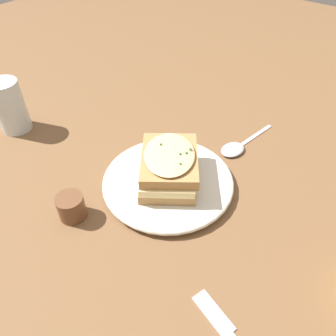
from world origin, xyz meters
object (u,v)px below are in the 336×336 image
object	(u,v)px
dinner_plate	(168,182)
fork	(230,334)
sandwich	(169,166)
spoon	(236,148)
condiment_pot	(71,207)
water_glass	(10,106)

from	to	relation	value
dinner_plate	fork	size ratio (longest dim) A/B	1.42
dinner_plate	fork	distance (m)	0.27
fork	sandwich	bearing A→B (deg)	71.42
sandwich	spoon	size ratio (longest dim) A/B	1.01
spoon	condiment_pot	size ratio (longest dim) A/B	3.55
dinner_plate	sandwich	distance (m)	0.04
dinner_plate	sandwich	xyz separation A→B (m)	(0.00, 0.00, 0.04)
sandwich	fork	size ratio (longest dim) A/B	0.97
fork	condiment_pot	distance (m)	0.30
sandwich	spoon	world-z (taller)	sandwich
dinner_plate	condiment_pot	world-z (taller)	condiment_pot
condiment_pot	spoon	bearing A→B (deg)	-22.59
dinner_plate	spoon	world-z (taller)	dinner_plate
dinner_plate	condiment_pot	bearing A→B (deg)	151.13
water_glass	condiment_pot	xyz separation A→B (m)	(-0.09, -0.29, -0.03)
dinner_plate	fork	world-z (taller)	dinner_plate
water_glass	spoon	distance (m)	0.48
fork	condiment_pot	bearing A→B (deg)	106.23
dinner_plate	sandwich	bearing A→B (deg)	2.39
sandwich	condiment_pot	world-z (taller)	sandwich
sandwich	spoon	distance (m)	0.18
water_glass	fork	bearing A→B (deg)	-99.12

